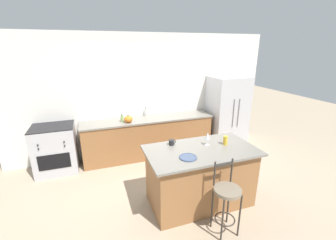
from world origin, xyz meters
The scene contains 14 objects.
ground_plane centered at (0.00, 0.00, 0.00)m, with size 18.00×18.00×0.00m, color tan.
wall_back centered at (0.00, 0.64, 1.35)m, with size 6.00×0.07×2.70m.
back_counter centered at (0.00, 0.35, 0.45)m, with size 2.90×0.63×0.90m.
sink_faucet centered at (0.00, 0.54, 1.03)m, with size 0.02×0.13×0.22m.
kitchen_island centered at (0.35, -1.53, 0.47)m, with size 1.68×0.93×0.93m.
refrigerator centered at (1.96, 0.25, 0.87)m, with size 0.86×0.77×1.74m.
oven_range centered at (-1.92, 0.30, 0.48)m, with size 0.77×0.67×0.95m.
bar_stool_near centered at (0.38, -2.20, 0.55)m, with size 0.36×0.36×1.02m.
dinner_plate centered at (0.04, -1.71, 0.94)m, with size 0.25×0.25×0.02m.
wine_glass centered at (0.50, -1.41, 1.08)m, with size 0.07×0.07×0.21m.
coffee_mug centered at (-0.02, -1.22, 0.97)m, with size 0.12×0.09×0.09m.
tumbler_cup centered at (0.78, -1.49, 1.00)m, with size 0.07×0.07×0.14m.
pumpkin_decoration centered at (-0.46, 0.21, 0.97)m, with size 0.18×0.18×0.16m.
soap_bottle centered at (-0.58, 0.29, 0.97)m, with size 0.06×0.06×0.17m.
Camera 1 is at (-1.15, -4.27, 2.41)m, focal length 24.00 mm.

